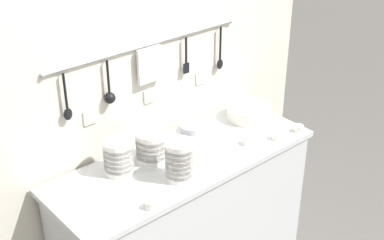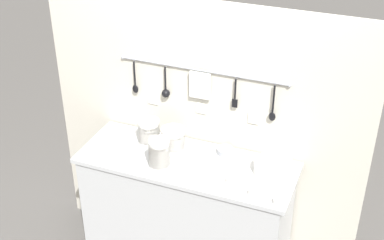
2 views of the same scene
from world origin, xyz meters
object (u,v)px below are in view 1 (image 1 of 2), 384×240
object	(u,v)px
plate_stack	(249,112)
cup_front_right	(248,141)
bowl_stack_nested_right	(119,156)
steel_mixing_bowl	(191,129)
bowl_stack_tall_left	(152,146)
cup_mid_row	(299,128)
cup_back_left	(276,136)
bowl_stack_back_corner	(179,160)
cup_by_caddy	(150,205)

from	to	relation	value
plate_stack	cup_front_right	size ratio (longest dim) A/B	5.03
bowl_stack_nested_right	steel_mixing_bowl	world-z (taller)	bowl_stack_nested_right
bowl_stack_tall_left	steel_mixing_bowl	world-z (taller)	bowl_stack_tall_left
bowl_stack_tall_left	plate_stack	distance (m)	0.68
steel_mixing_bowl	cup_mid_row	bearing A→B (deg)	-40.91
cup_mid_row	bowl_stack_nested_right	bearing A→B (deg)	161.94
plate_stack	steel_mixing_bowl	world-z (taller)	plate_stack
cup_back_left	bowl_stack_back_corner	bearing A→B (deg)	174.78
bowl_stack_tall_left	plate_stack	world-z (taller)	bowl_stack_tall_left
bowl_stack_nested_right	cup_by_caddy	size ratio (longest dim) A/B	3.59
bowl_stack_tall_left	cup_by_caddy	size ratio (longest dim) A/B	3.29
bowl_stack_back_corner	steel_mixing_bowl	xyz separation A→B (m)	(0.33, 0.30, -0.08)
plate_stack	cup_by_caddy	xyz separation A→B (m)	(-0.93, -0.30, -0.02)
steel_mixing_bowl	bowl_stack_nested_right	bearing A→B (deg)	-171.98
bowl_stack_nested_right	cup_by_caddy	world-z (taller)	bowl_stack_nested_right
bowl_stack_back_corner	cup_back_left	size ratio (longest dim) A/B	4.09
cup_front_right	cup_mid_row	bearing A→B (deg)	-15.61
bowl_stack_nested_right	steel_mixing_bowl	distance (m)	0.53
bowl_stack_back_corner	cup_mid_row	xyz separation A→B (m)	(0.78, -0.08, -0.08)
steel_mixing_bowl	cup_by_caddy	size ratio (longest dim) A/B	2.29
plate_stack	cup_back_left	size ratio (longest dim) A/B	5.03
bowl_stack_back_corner	cup_by_caddy	bearing A→B (deg)	-158.94
bowl_stack_nested_right	cup_back_left	xyz separation A→B (m)	(0.81, -0.29, -0.07)
plate_stack	cup_front_right	xyz separation A→B (m)	(-0.22, -0.20, -0.02)
cup_back_left	cup_mid_row	world-z (taller)	same
bowl_stack_back_corner	bowl_stack_tall_left	world-z (taller)	bowl_stack_back_corner
cup_back_left	bowl_stack_nested_right	bearing A→B (deg)	160.36
cup_back_left	cup_mid_row	xyz separation A→B (m)	(0.16, -0.03, 0.00)
cup_front_right	cup_mid_row	size ratio (longest dim) A/B	1.00
bowl_stack_tall_left	steel_mixing_bowl	size ratio (longest dim) A/B	1.44
steel_mixing_bowl	cup_front_right	xyz separation A→B (m)	(0.13, -0.30, 0.00)
bowl_stack_back_corner	plate_stack	size ratio (longest dim) A/B	0.81
steel_mixing_bowl	cup_front_right	world-z (taller)	same
bowl_stack_back_corner	cup_mid_row	size ratio (longest dim) A/B	4.09
bowl_stack_back_corner	cup_front_right	distance (m)	0.47
bowl_stack_tall_left	cup_back_left	distance (m)	0.68
bowl_stack_back_corner	cup_back_left	xyz separation A→B (m)	(0.62, -0.06, -0.08)
steel_mixing_bowl	cup_back_left	xyz separation A→B (m)	(0.29, -0.36, 0.00)
cup_back_left	cup_mid_row	distance (m)	0.16
bowl_stack_nested_right	cup_front_right	size ratio (longest dim) A/B	3.59
cup_front_right	plate_stack	bearing A→B (deg)	42.71
bowl_stack_back_corner	cup_mid_row	bearing A→B (deg)	-6.08
cup_by_caddy	cup_back_left	world-z (taller)	same
bowl_stack_back_corner	cup_back_left	world-z (taller)	bowl_stack_back_corner
steel_mixing_bowl	cup_by_caddy	world-z (taller)	same
bowl_stack_tall_left	plate_stack	size ratio (longest dim) A/B	0.65
bowl_stack_nested_right	cup_mid_row	size ratio (longest dim) A/B	3.59
bowl_stack_nested_right	plate_stack	bearing A→B (deg)	-1.79
bowl_stack_tall_left	cup_front_right	xyz separation A→B (m)	(0.47, -0.21, -0.06)
bowl_stack_back_corner	plate_stack	xyz separation A→B (m)	(0.68, 0.20, -0.06)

